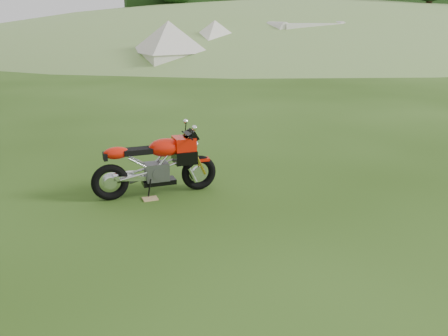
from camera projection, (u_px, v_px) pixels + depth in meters
name	position (u px, v px, depth m)	size (l,w,h in m)	color
ground	(242.00, 238.00, 6.44)	(120.00, 120.00, 0.00)	#233E0D
hillside	(306.00, 41.00, 50.29)	(80.00, 64.00, 8.00)	#799F51
hedgerow	(306.00, 41.00, 50.29)	(36.00, 1.20, 8.60)	black
sport_motorcycle	(155.00, 160.00, 7.84)	(1.91, 0.48, 1.14)	red
plywood_board	(150.00, 199.00, 7.79)	(0.23, 0.18, 0.02)	tan
tent_mid	(169.00, 45.00, 24.98)	(2.88, 2.88, 2.49)	silver
tent_right	(215.00, 42.00, 27.24)	(2.87, 2.87, 2.49)	silver
caravan	(305.00, 42.00, 29.16)	(4.80, 2.14, 2.25)	silver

